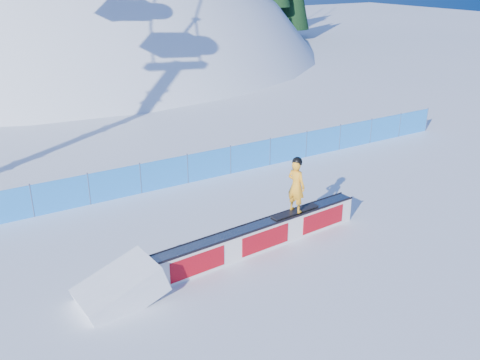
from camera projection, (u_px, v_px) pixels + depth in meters
ground at (316, 207)px, 19.54m from camera, size 160.00×160.00×0.00m
snow_hill at (69, 217)px, 59.55m from camera, size 64.00×64.00×64.00m
safety_fence at (251, 156)px, 22.88m from camera, size 22.05×0.05×1.30m
rail_box at (261, 236)px, 16.50m from camera, size 7.48×1.09×0.90m
snow_ramp at (121, 300)px, 14.14m from camera, size 2.39×1.60×1.42m
snowboarder at (296, 185)px, 16.73m from camera, size 1.80×0.71×1.86m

